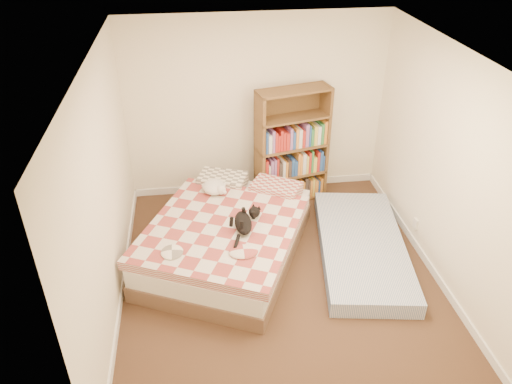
{
  "coord_description": "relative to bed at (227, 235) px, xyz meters",
  "views": [
    {
      "loc": [
        -0.84,
        -4.25,
        3.79
      ],
      "look_at": [
        -0.23,
        0.3,
        0.97
      ],
      "focal_mm": 35.0,
      "sensor_mm": 36.0,
      "label": 1
    }
  ],
  "objects": [
    {
      "name": "room",
      "position": [
        0.54,
        -0.53,
        0.93
      ],
      "size": [
        3.51,
        4.01,
        2.51
      ],
      "color": "#422E1C",
      "rests_on": "ground"
    },
    {
      "name": "bed",
      "position": [
        0.0,
        0.0,
        0.0
      ],
      "size": [
        2.31,
        2.63,
        0.59
      ],
      "rotation": [
        0.0,
        0.0,
        -0.43
      ],
      "color": "brown",
      "rests_on": "room"
    },
    {
      "name": "bookshelf",
      "position": [
        0.98,
        1.15,
        0.32
      ],
      "size": [
        1.05,
        0.54,
        1.62
      ],
      "rotation": [
        0.0,
        0.0,
        0.23
      ],
      "color": "#533C1C",
      "rests_on": "room"
    },
    {
      "name": "floor_mattress",
      "position": [
        1.59,
        -0.23,
        -0.17
      ],
      "size": [
        1.3,
        2.28,
        0.19
      ],
      "primitive_type": "cube",
      "rotation": [
        0.0,
        0.0,
        -0.16
      ],
      "color": "#6982AF",
      "rests_on": "room"
    },
    {
      "name": "black_cat",
      "position": [
        0.17,
        -0.21,
        0.33
      ],
      "size": [
        0.42,
        0.72,
        0.16
      ],
      "rotation": [
        0.0,
        0.0,
        -0.7
      ],
      "color": "black",
      "rests_on": "bed"
    },
    {
      "name": "white_dog",
      "position": [
        -0.1,
        0.55,
        0.34
      ],
      "size": [
        0.33,
        0.34,
        0.15
      ],
      "rotation": [
        0.0,
        0.0,
        -0.11
      ],
      "color": "silver",
      "rests_on": "bed"
    }
  ]
}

